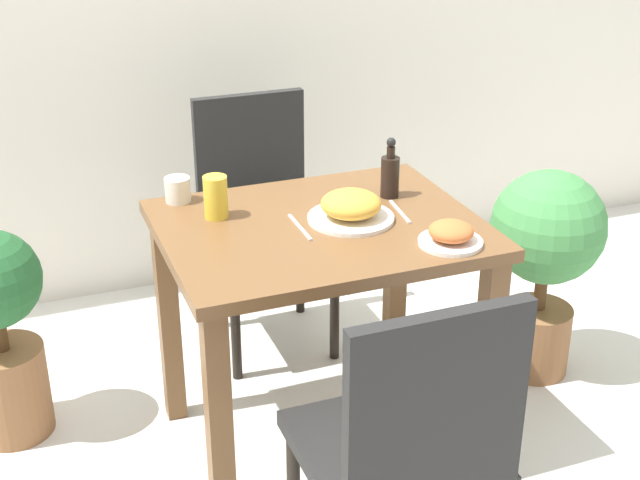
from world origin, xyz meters
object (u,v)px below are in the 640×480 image
chair_near (409,444)px  juice_glass (216,197)px  food_plate (351,208)px  side_plate (451,235)px  drink_cup (178,190)px  chair_far (261,209)px  potted_plant_right (545,250)px  sauce_bottle (390,174)px

chair_near → juice_glass: chair_near is taller
food_plate → side_plate: bearing=-52.7°
chair_near → food_plate: 0.75m
side_plate → drink_cup: 0.81m
chair_far → potted_plant_right: bearing=-35.5°
chair_near → drink_cup: bearing=-74.5°
drink_cup → juice_glass: juice_glass is taller
chair_far → sauce_bottle: bearing=-68.9°
drink_cup → sauce_bottle: (0.59, -0.18, 0.03)m
juice_glass → potted_plant_right: 1.15m
juice_glass → potted_plant_right: juice_glass is taller
chair_far → sauce_bottle: (0.22, -0.58, 0.31)m
sauce_bottle → drink_cup: bearing=162.7°
juice_glass → food_plate: bearing=-24.1°
chair_near → food_plate: size_ratio=3.69×
sauce_bottle → potted_plant_right: bearing=0.5°
chair_near → side_plate: size_ratio=5.24×
sauce_bottle → potted_plant_right: (0.58, 0.00, -0.35)m
chair_near → juice_glass: size_ratio=7.36×
side_plate → potted_plant_right: 0.74m
chair_near → sauce_bottle: size_ratio=4.90×
chair_far → juice_glass: size_ratio=7.36×
chair_near → sauce_bottle: bearing=-111.7°
food_plate → sauce_bottle: sauce_bottle is taller
chair_near → side_plate: chair_near is taller
chair_far → potted_plant_right: (0.80, -0.57, -0.04)m
chair_near → potted_plant_right: (0.90, 0.81, -0.04)m
chair_far → drink_cup: size_ratio=12.02×
drink_cup → juice_glass: size_ratio=0.61×
chair_far → sauce_bottle: sauce_bottle is taller
sauce_bottle → chair_near: bearing=-111.7°
food_plate → juice_glass: 0.38m
side_plate → food_plate: bearing=127.3°
potted_plant_right → food_plate: bearing=-170.6°
chair_near → juice_glass: (-0.20, 0.83, 0.30)m
potted_plant_right → chair_near: bearing=-138.1°
juice_glass → sauce_bottle: bearing=-3.6°
drink_cup → sauce_bottle: size_ratio=0.41×
side_plate → potted_plant_right: size_ratio=0.23×
side_plate → chair_far: bearing=103.8°
chair_far → sauce_bottle: size_ratio=4.90×
side_plate → chair_near: bearing=-126.4°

